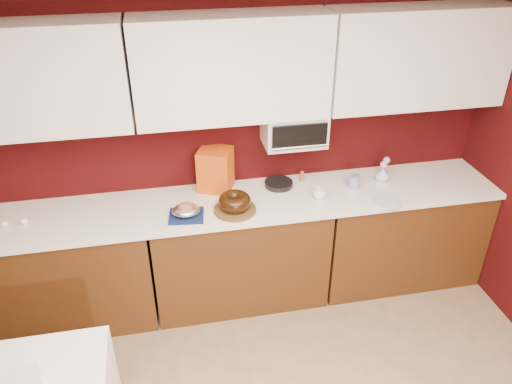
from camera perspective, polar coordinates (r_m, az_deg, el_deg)
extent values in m
cube|color=white|center=(1.30, 11.40, 15.38)|extent=(4.00, 4.50, 0.02)
cube|color=#340707|center=(3.79, -2.93, 5.93)|extent=(4.00, 0.02, 2.50)
cube|color=#49280E|center=(4.01, -21.30, -8.64)|extent=(1.31, 0.58, 0.86)
cube|color=#49280E|center=(3.95, -1.93, -6.83)|extent=(1.31, 0.58, 0.86)
cube|color=#49280E|center=(4.32, 15.85, -4.47)|extent=(1.31, 0.58, 0.86)
cube|color=white|center=(3.69, -2.05, -1.27)|extent=(4.00, 0.62, 0.04)
cube|color=white|center=(3.49, -25.39, 11.44)|extent=(1.31, 0.33, 0.70)
cube|color=white|center=(3.42, -2.77, 13.96)|extent=(1.31, 0.33, 0.70)
cube|color=white|center=(3.84, 17.95, 14.43)|extent=(1.31, 0.33, 0.70)
cube|color=white|center=(3.69, 4.34, 7.33)|extent=(0.45, 0.30, 0.25)
cube|color=black|center=(3.55, 5.01, 6.33)|extent=(0.40, 0.02, 0.18)
cylinder|color=silver|center=(3.57, 5.02, 5.13)|extent=(0.42, 0.02, 0.02)
cylinder|color=brown|center=(3.55, -2.42, -2.01)|extent=(0.38, 0.38, 0.03)
torus|color=black|center=(3.52, -2.45, -1.10)|extent=(0.27, 0.27, 0.10)
cube|color=#121D45|center=(3.53, -7.95, -2.71)|extent=(0.26, 0.23, 0.02)
ellipsoid|color=silver|center=(3.50, -8.01, -2.08)|extent=(0.25, 0.23, 0.07)
ellipsoid|color=#A24F4A|center=(3.49, -8.04, -1.73)|extent=(0.13, 0.13, 0.07)
cube|color=#B8280C|center=(3.77, -4.64, 2.58)|extent=(0.30, 0.29, 0.33)
cylinder|color=black|center=(3.86, 2.61, 0.95)|extent=(0.27, 0.27, 0.04)
imported|color=white|center=(3.71, 7.27, -0.12)|extent=(0.12, 0.12, 0.09)
cylinder|color=navy|center=(3.90, 11.15, 1.19)|extent=(0.10, 0.10, 0.10)
imported|color=silver|center=(4.03, 14.25, 2.04)|extent=(0.10, 0.10, 0.13)
sphere|color=pink|center=(3.99, 14.39, 3.08)|extent=(0.05, 0.05, 0.05)
sphere|color=#8196CE|center=(4.01, 14.71, 3.52)|extent=(0.05, 0.05, 0.05)
cylinder|color=silver|center=(3.78, 14.80, -1.05)|extent=(0.29, 0.29, 0.01)
cylinder|color=brown|center=(3.92, 5.25, 1.77)|extent=(0.04, 0.04, 0.09)
ellipsoid|color=white|center=(3.80, -26.82, -3.25)|extent=(0.06, 0.05, 0.04)
ellipsoid|color=white|center=(3.76, -24.99, -3.04)|extent=(0.06, 0.04, 0.04)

